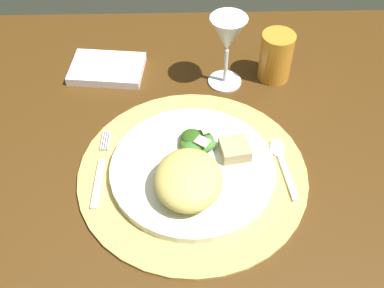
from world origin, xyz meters
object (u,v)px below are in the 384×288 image
(spoon, at_px, (281,157))
(wine_glass, at_px, (228,37))
(fork, at_px, (100,171))
(napkin, at_px, (107,69))
(dinner_plate, at_px, (193,169))
(amber_tumbler, at_px, (276,56))
(dining_table, at_px, (177,184))

(spoon, distance_m, wine_glass, 0.25)
(fork, distance_m, napkin, 0.27)
(fork, height_order, napkin, napkin)
(fork, bearing_deg, wine_glass, 45.73)
(dinner_plate, distance_m, amber_tumbler, 0.31)
(dining_table, height_order, wine_glass, wine_glass)
(dinner_plate, relative_size, fork, 1.65)
(dinner_plate, relative_size, spoon, 2.03)
(amber_tumbler, bearing_deg, dining_table, -138.29)
(spoon, height_order, napkin, napkin)
(dining_table, bearing_deg, napkin, 124.80)
(dining_table, xyz_separation_m, dinner_plate, (0.03, -0.07, 0.14))
(wine_glass, bearing_deg, amber_tumbler, 9.25)
(fork, bearing_deg, spoon, 4.32)
(spoon, xyz_separation_m, napkin, (-0.32, 0.25, 0.00))
(fork, relative_size, wine_glass, 1.11)
(fork, height_order, wine_glass, wine_glass)
(dinner_plate, distance_m, napkin, 0.32)
(wine_glass, relative_size, amber_tumbler, 1.50)
(dining_table, distance_m, napkin, 0.28)
(dinner_plate, distance_m, wine_glass, 0.26)
(dining_table, height_order, dinner_plate, dinner_plate)
(spoon, bearing_deg, fork, -175.68)
(dining_table, height_order, fork, fork)
(dining_table, bearing_deg, spoon, -14.16)
(amber_tumbler, bearing_deg, dinner_plate, -124.26)
(dinner_plate, height_order, wine_glass, wine_glass)
(dining_table, distance_m, amber_tumbler, 0.32)
(fork, xyz_separation_m, spoon, (0.31, 0.02, 0.00))
(amber_tumbler, bearing_deg, wine_glass, -170.75)
(napkin, distance_m, amber_tumbler, 0.34)
(fork, xyz_separation_m, napkin, (-0.01, 0.27, 0.00))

